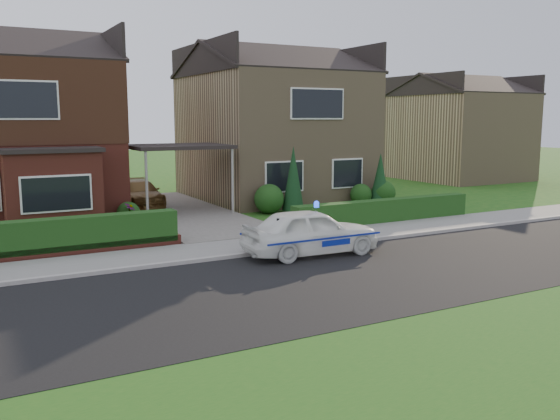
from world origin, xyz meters
TOP-DOWN VIEW (x-y plane):
  - ground at (0.00, 0.00)m, footprint 120.00×120.00m
  - road at (0.00, 0.00)m, footprint 60.00×6.00m
  - kerb at (0.00, 3.05)m, footprint 60.00×0.16m
  - sidewalk at (0.00, 4.10)m, footprint 60.00×2.00m
  - grass_verge at (0.00, -5.00)m, footprint 60.00×4.00m
  - driveway at (0.00, 11.00)m, footprint 3.80×12.00m
  - house_left at (-5.78, 13.90)m, footprint 7.50×9.53m
  - house_right at (5.80, 13.99)m, footprint 7.50×8.06m
  - carport_link at (0.00, 10.95)m, footprint 3.80×3.00m
  - dwarf_wall at (-5.80, 5.30)m, footprint 7.70×0.25m
  - hedge_left at (-5.80, 5.45)m, footprint 7.50×0.55m
  - hedge_right at (5.80, 5.35)m, footprint 7.50×0.55m
  - shrub_left_mid at (-4.00, 9.30)m, footprint 1.32×1.32m
  - shrub_left_near at (-2.40, 9.60)m, footprint 0.84×0.84m
  - shrub_right_near at (3.20, 9.40)m, footprint 1.20×1.20m
  - shrub_right_mid at (7.80, 9.50)m, footprint 0.96×0.96m
  - shrub_right_far at (8.80, 9.20)m, footprint 1.08×1.08m
  - conifer_a at (4.20, 9.20)m, footprint 0.90×0.90m
  - conifer_b at (8.60, 9.20)m, footprint 0.90×0.90m
  - neighbour_right at (20.00, 16.00)m, footprint 6.50×7.00m
  - police_car at (0.88, 2.40)m, footprint 3.55×3.94m
  - driveway_car at (-1.00, 13.19)m, footprint 1.65×3.76m
  - potted_plant_c at (-2.50, 9.00)m, footprint 0.63×0.63m

SIDE VIEW (x-z plane):
  - ground at x=0.00m, z-range 0.00..0.00m
  - road at x=0.00m, z-range -0.01..0.01m
  - grass_verge at x=0.00m, z-range -0.01..0.01m
  - hedge_left at x=-5.80m, z-range -0.45..0.45m
  - hedge_right at x=5.80m, z-range -0.40..0.40m
  - sidewalk at x=0.00m, z-range 0.00..0.10m
  - kerb at x=0.00m, z-range 0.00..0.12m
  - driveway at x=0.00m, z-range 0.00..0.12m
  - dwarf_wall at x=-5.80m, z-range 0.00..0.36m
  - shrub_left_near at x=-2.40m, z-range 0.00..0.84m
  - potted_plant_c at x=-2.50m, z-range 0.00..0.85m
  - shrub_right_mid at x=7.80m, z-range 0.00..0.96m
  - shrub_right_far at x=8.80m, z-range 0.00..1.08m
  - shrub_right_near at x=3.20m, z-range 0.00..1.20m
  - driveway_car at x=-1.00m, z-range 0.12..1.19m
  - police_car at x=0.88m, z-range -0.08..1.40m
  - shrub_left_mid at x=-4.00m, z-range 0.00..1.32m
  - conifer_b at x=8.60m, z-range 0.00..2.20m
  - conifer_a at x=4.20m, z-range 0.00..2.60m
  - neighbour_right at x=20.00m, z-range 0.00..5.20m
  - carport_link at x=0.00m, z-range 1.27..4.04m
  - house_right at x=5.80m, z-range 0.04..7.29m
  - house_left at x=-5.78m, z-range 0.19..7.44m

